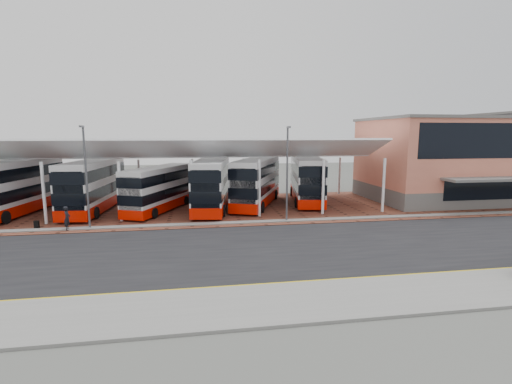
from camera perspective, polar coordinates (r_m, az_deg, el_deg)
ground at (r=25.71m, az=3.76°, el=-7.91°), size 140.00×140.00×0.00m
road at (r=24.78m, az=4.28°, el=-8.54°), size 120.00×14.00×0.02m
forecourt at (r=38.46m, az=2.31°, el=-2.21°), size 72.00×16.00×0.06m
sidewalk at (r=17.59m, az=10.62°, el=-15.96°), size 120.00×4.00×0.14m
north_kerb at (r=31.56m, az=1.22°, el=-4.59°), size 120.00×0.80×0.14m
yellow_line_near at (r=19.34m, az=8.55°, el=-13.69°), size 120.00×0.12×0.01m
yellow_line_far at (r=19.60m, az=8.28°, el=-13.36°), size 120.00×0.12×0.01m
canopy at (r=37.95m, az=-9.91°, el=6.29°), size 37.00×11.63×7.07m
terminal at (r=47.56m, az=27.83°, el=4.52°), size 18.40×14.40×9.25m
lamp_west at (r=31.54m, az=-24.68°, el=2.50°), size 0.16×0.90×8.07m
lamp_east at (r=31.34m, az=4.83°, el=3.24°), size 0.16×0.90×8.07m
bus_0 at (r=40.67m, az=-33.03°, el=0.55°), size 4.62×12.42×5.00m
bus_1 at (r=39.09m, az=-23.68°, el=0.86°), size 3.69×12.01×4.87m
bus_2 at (r=37.05m, az=-14.60°, el=0.46°), size 6.27×10.46×4.27m
bus_3 at (r=37.07m, az=-6.75°, el=1.19°), size 4.44×12.20×4.92m
bus_4 at (r=38.70m, az=0.14°, el=1.52°), size 6.93×11.92×4.85m
bus_5 at (r=41.25m, az=7.75°, el=1.93°), size 4.96×12.19×4.90m
pedestrian at (r=32.22m, az=-27.06°, el=-3.61°), size 0.49×0.71×1.87m
suitcase at (r=34.12m, az=-30.68°, el=-4.33°), size 0.35×0.25×0.60m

